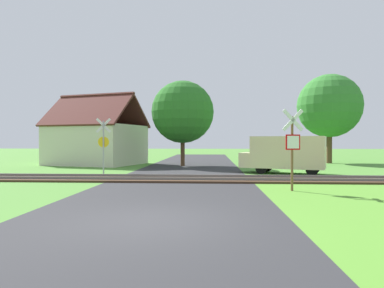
# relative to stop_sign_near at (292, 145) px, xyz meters

# --- Properties ---
(ground_plane) EXTENTS (160.00, 160.00, 0.00)m
(ground_plane) POSITION_rel_stop_sign_near_xyz_m (-4.69, -5.35, -1.81)
(ground_plane) COLOR #4C8433
(road_asphalt) EXTENTS (6.98, 80.00, 0.01)m
(road_asphalt) POSITION_rel_stop_sign_near_xyz_m (-4.69, -3.35, -1.81)
(road_asphalt) COLOR #2D2D30
(road_asphalt) RESTS_ON ground
(rail_track) EXTENTS (60.00, 2.60, 0.22)m
(rail_track) POSITION_rel_stop_sign_near_xyz_m (-4.69, 3.45, -1.75)
(rail_track) COLOR #422D1E
(rail_track) RESTS_ON ground
(stop_sign_near) EXTENTS (0.86, 0.24, 3.21)m
(stop_sign_near) POSITION_rel_stop_sign_near_xyz_m (0.00, 0.00, 0.00)
(stop_sign_near) COLOR brown
(stop_sign_near) RESTS_ON ground
(crossing_sign_far) EXTENTS (0.86, 0.24, 3.32)m
(crossing_sign_far) POSITION_rel_stop_sign_near_xyz_m (-9.49, 6.16, 0.10)
(crossing_sign_far) COLOR #9E9EA5
(crossing_sign_far) RESTS_ON ground
(house) EXTENTS (8.54, 7.80, 5.95)m
(house) POSITION_rel_stop_sign_near_xyz_m (-12.83, 14.70, 0.04)
(house) COLOR beige
(house) RESTS_ON ground
(tree_far) EXTENTS (5.57, 5.57, 7.86)m
(tree_far) POSITION_rel_stop_sign_near_xyz_m (7.26, 17.33, 3.25)
(tree_far) COLOR #513823
(tree_far) RESTS_ON ground
(tree_center) EXTENTS (4.90, 4.90, 6.69)m
(tree_center) POSITION_rel_stop_sign_near_xyz_m (-5.43, 13.26, 2.43)
(tree_center) COLOR #513823
(tree_center) RESTS_ON ground
(mail_truck) EXTENTS (5.24, 3.45, 2.24)m
(mail_truck) POSITION_rel_stop_sign_near_xyz_m (1.25, 7.26, -0.57)
(mail_truck) COLOR beige
(mail_truck) RESTS_ON ground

